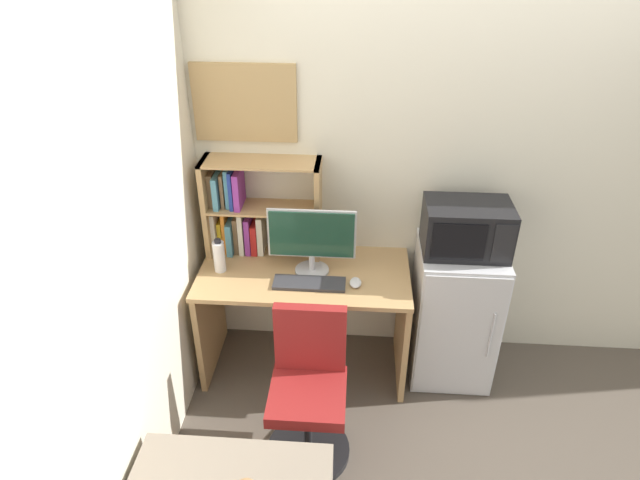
{
  "coord_description": "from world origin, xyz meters",
  "views": [
    {
      "loc": [
        -0.6,
        -3.08,
        2.63
      ],
      "look_at": [
        -0.8,
        -0.36,
        1.01
      ],
      "focal_mm": 30.56,
      "sensor_mm": 36.0,
      "label": 1
    }
  ],
  "objects_px": {
    "monitor": "(312,238)",
    "keyboard": "(309,283)",
    "microwave": "(467,228)",
    "water_bottle": "(219,256)",
    "desk_chair": "(309,395)",
    "wall_corkboard": "(245,103)",
    "computer_mouse": "(356,283)",
    "mini_fridge": "(453,312)",
    "hutch_bookshelf": "(247,210)"
  },
  "relations": [
    {
      "from": "computer_mouse",
      "to": "desk_chair",
      "type": "distance_m",
      "value": 0.7
    },
    {
      "from": "mini_fridge",
      "to": "microwave",
      "type": "relative_size",
      "value": 1.88
    },
    {
      "from": "desk_chair",
      "to": "monitor",
      "type": "bearing_deg",
      "value": 93.13
    },
    {
      "from": "microwave",
      "to": "wall_corkboard",
      "type": "distance_m",
      "value": 1.48
    },
    {
      "from": "mini_fridge",
      "to": "desk_chair",
      "type": "relative_size",
      "value": 1.04
    },
    {
      "from": "monitor",
      "to": "mini_fridge",
      "type": "bearing_deg",
      "value": 2.39
    },
    {
      "from": "monitor",
      "to": "water_bottle",
      "type": "relative_size",
      "value": 2.4
    },
    {
      "from": "computer_mouse",
      "to": "water_bottle",
      "type": "bearing_deg",
      "value": 173.43
    },
    {
      "from": "keyboard",
      "to": "water_bottle",
      "type": "xyz_separation_m",
      "value": [
        -0.56,
        0.11,
        0.09
      ]
    },
    {
      "from": "monitor",
      "to": "desk_chair",
      "type": "bearing_deg",
      "value": -86.87
    },
    {
      "from": "microwave",
      "to": "hutch_bookshelf",
      "type": "bearing_deg",
      "value": 172.74
    },
    {
      "from": "microwave",
      "to": "desk_chair",
      "type": "relative_size",
      "value": 0.55
    },
    {
      "from": "computer_mouse",
      "to": "mini_fridge",
      "type": "relative_size",
      "value": 0.11
    },
    {
      "from": "water_bottle",
      "to": "microwave",
      "type": "relative_size",
      "value": 0.44
    },
    {
      "from": "keyboard",
      "to": "desk_chair",
      "type": "height_order",
      "value": "desk_chair"
    },
    {
      "from": "mini_fridge",
      "to": "microwave",
      "type": "height_order",
      "value": "microwave"
    },
    {
      "from": "keyboard",
      "to": "hutch_bookshelf",
      "type": "bearing_deg",
      "value": 139.95
    },
    {
      "from": "monitor",
      "to": "computer_mouse",
      "type": "relative_size",
      "value": 4.99
    },
    {
      "from": "water_bottle",
      "to": "mini_fridge",
      "type": "bearing_deg",
      "value": 2.7
    },
    {
      "from": "wall_corkboard",
      "to": "desk_chair",
      "type": "bearing_deg",
      "value": -65.12
    },
    {
      "from": "keyboard",
      "to": "mini_fridge",
      "type": "bearing_deg",
      "value": 11.45
    },
    {
      "from": "monitor",
      "to": "mini_fridge",
      "type": "height_order",
      "value": "monitor"
    },
    {
      "from": "keyboard",
      "to": "mini_fridge",
      "type": "distance_m",
      "value": 0.97
    },
    {
      "from": "computer_mouse",
      "to": "microwave",
      "type": "xyz_separation_m",
      "value": [
        0.63,
        0.17,
        0.3
      ]
    },
    {
      "from": "hutch_bookshelf",
      "to": "microwave",
      "type": "distance_m",
      "value": 1.34
    },
    {
      "from": "desk_chair",
      "to": "hutch_bookshelf",
      "type": "bearing_deg",
      "value": 117.96
    },
    {
      "from": "keyboard",
      "to": "microwave",
      "type": "height_order",
      "value": "microwave"
    },
    {
      "from": "computer_mouse",
      "to": "hutch_bookshelf",
      "type": "bearing_deg",
      "value": 154.13
    },
    {
      "from": "wall_corkboard",
      "to": "water_bottle",
      "type": "bearing_deg",
      "value": -114.1
    },
    {
      "from": "monitor",
      "to": "keyboard",
      "type": "bearing_deg",
      "value": -91.26
    },
    {
      "from": "hutch_bookshelf",
      "to": "desk_chair",
      "type": "xyz_separation_m",
      "value": [
        0.46,
        -0.87,
        -0.67
      ]
    },
    {
      "from": "hutch_bookshelf",
      "to": "mini_fridge",
      "type": "height_order",
      "value": "hutch_bookshelf"
    },
    {
      "from": "computer_mouse",
      "to": "wall_corkboard",
      "type": "distance_m",
      "value": 1.23
    },
    {
      "from": "hutch_bookshelf",
      "to": "keyboard",
      "type": "distance_m",
      "value": 0.62
    },
    {
      "from": "desk_chair",
      "to": "wall_corkboard",
      "type": "height_order",
      "value": "wall_corkboard"
    },
    {
      "from": "monitor",
      "to": "computer_mouse",
      "type": "xyz_separation_m",
      "value": [
        0.27,
        -0.13,
        -0.22
      ]
    },
    {
      "from": "desk_chair",
      "to": "mini_fridge",
      "type": "bearing_deg",
      "value": 38.9
    },
    {
      "from": "keyboard",
      "to": "mini_fridge",
      "type": "xyz_separation_m",
      "value": [
        0.9,
        0.18,
        -0.31
      ]
    },
    {
      "from": "desk_chair",
      "to": "wall_corkboard",
      "type": "bearing_deg",
      "value": 114.88
    },
    {
      "from": "microwave",
      "to": "water_bottle",
      "type": "bearing_deg",
      "value": -177.18
    },
    {
      "from": "keyboard",
      "to": "mini_fridge",
      "type": "relative_size",
      "value": 0.46
    },
    {
      "from": "hutch_bookshelf",
      "to": "wall_corkboard",
      "type": "xyz_separation_m",
      "value": [
        0.01,
        0.1,
        0.64
      ]
    },
    {
      "from": "monitor",
      "to": "microwave",
      "type": "distance_m",
      "value": 0.9
    },
    {
      "from": "computer_mouse",
      "to": "microwave",
      "type": "relative_size",
      "value": 0.21
    },
    {
      "from": "microwave",
      "to": "computer_mouse",
      "type": "bearing_deg",
      "value": -165.13
    },
    {
      "from": "microwave",
      "to": "desk_chair",
      "type": "distance_m",
      "value": 1.31
    },
    {
      "from": "monitor",
      "to": "water_bottle",
      "type": "bearing_deg",
      "value": -176.8
    },
    {
      "from": "mini_fridge",
      "to": "desk_chair",
      "type": "xyz_separation_m",
      "value": [
        -0.86,
        -0.7,
        -0.07
      ]
    },
    {
      "from": "computer_mouse",
      "to": "water_bottle",
      "type": "relative_size",
      "value": 0.48
    },
    {
      "from": "monitor",
      "to": "desk_chair",
      "type": "xyz_separation_m",
      "value": [
        0.04,
        -0.66,
        -0.6
      ]
    }
  ]
}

